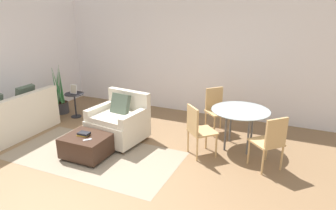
{
  "coord_description": "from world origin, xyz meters",
  "views": [
    {
      "loc": [
        2.52,
        -2.86,
        2.48
      ],
      "look_at": [
        0.43,
        1.87,
        0.75
      ],
      "focal_mm": 32.0,
      "sensor_mm": 36.0,
      "label": 1
    }
  ],
  "objects_px": {
    "tv_remote_primary": "(87,140)",
    "dining_chair_near_left": "(198,128)",
    "picture_frame": "(74,89)",
    "dining_table": "(240,115)",
    "armchair": "(119,122)",
    "book_stack": "(84,134)",
    "potted_plant": "(60,101)",
    "dining_chair_far_left": "(216,107)",
    "dining_chair_near_right": "(271,140)",
    "couch": "(9,121)",
    "ottoman": "(87,145)",
    "side_table": "(75,101)"
  },
  "relations": [
    {
      "from": "potted_plant",
      "to": "picture_frame",
      "type": "xyz_separation_m",
      "value": [
        0.52,
        -0.08,
        0.38
      ]
    },
    {
      "from": "book_stack",
      "to": "dining_chair_near_left",
      "type": "height_order",
      "value": "dining_chair_near_left"
    },
    {
      "from": "picture_frame",
      "to": "dining_chair_far_left",
      "type": "xyz_separation_m",
      "value": [
        3.18,
        0.52,
        -0.15
      ]
    },
    {
      "from": "tv_remote_primary",
      "to": "dining_chair_near_left",
      "type": "bearing_deg",
      "value": 30.31
    },
    {
      "from": "ottoman",
      "to": "side_table",
      "type": "height_order",
      "value": "side_table"
    },
    {
      "from": "picture_frame",
      "to": "dining_table",
      "type": "bearing_deg",
      "value": -1.0
    },
    {
      "from": "ottoman",
      "to": "dining_chair_far_left",
      "type": "xyz_separation_m",
      "value": [
        1.71,
        1.98,
        0.3
      ]
    },
    {
      "from": "tv_remote_primary",
      "to": "side_table",
      "type": "relative_size",
      "value": 0.24
    },
    {
      "from": "couch",
      "to": "potted_plant",
      "type": "xyz_separation_m",
      "value": [
        -0.05,
        1.46,
        -0.02
      ]
    },
    {
      "from": "tv_remote_primary",
      "to": "dining_chair_near_left",
      "type": "xyz_separation_m",
      "value": [
        1.58,
        0.93,
        0.13
      ]
    },
    {
      "from": "book_stack",
      "to": "dining_chair_far_left",
      "type": "distance_m",
      "value": 2.64
    },
    {
      "from": "couch",
      "to": "picture_frame",
      "type": "bearing_deg",
      "value": 71.41
    },
    {
      "from": "ottoman",
      "to": "couch",
      "type": "bearing_deg",
      "value": 177.55
    },
    {
      "from": "tv_remote_primary",
      "to": "dining_table",
      "type": "xyz_separation_m",
      "value": [
        2.17,
        1.51,
        0.25
      ]
    },
    {
      "from": "picture_frame",
      "to": "dining_chair_near_right",
      "type": "relative_size",
      "value": 0.23
    },
    {
      "from": "couch",
      "to": "dining_chair_near_left",
      "type": "bearing_deg",
      "value": 11.21
    },
    {
      "from": "ottoman",
      "to": "tv_remote_primary",
      "type": "bearing_deg",
      "value": -44.27
    },
    {
      "from": "dining_chair_near_left",
      "to": "book_stack",
      "type": "bearing_deg",
      "value": -155.61
    },
    {
      "from": "potted_plant",
      "to": "side_table",
      "type": "bearing_deg",
      "value": -8.89
    },
    {
      "from": "dining_chair_far_left",
      "to": "picture_frame",
      "type": "bearing_deg",
      "value": -170.69
    },
    {
      "from": "couch",
      "to": "book_stack",
      "type": "relative_size",
      "value": 8.56
    },
    {
      "from": "dining_table",
      "to": "dining_chair_near_left",
      "type": "height_order",
      "value": "dining_chair_near_left"
    },
    {
      "from": "ottoman",
      "to": "armchair",
      "type": "bearing_deg",
      "value": 79.47
    },
    {
      "from": "dining_table",
      "to": "dining_chair_near_left",
      "type": "distance_m",
      "value": 0.84
    },
    {
      "from": "picture_frame",
      "to": "dining_table",
      "type": "distance_m",
      "value": 3.77
    },
    {
      "from": "couch",
      "to": "dining_table",
      "type": "xyz_separation_m",
      "value": [
        4.23,
        1.31,
        0.33
      ]
    },
    {
      "from": "tv_remote_primary",
      "to": "potted_plant",
      "type": "relative_size",
      "value": 0.11
    },
    {
      "from": "book_stack",
      "to": "potted_plant",
      "type": "height_order",
      "value": "potted_plant"
    },
    {
      "from": "ottoman",
      "to": "picture_frame",
      "type": "height_order",
      "value": "picture_frame"
    },
    {
      "from": "picture_frame",
      "to": "dining_table",
      "type": "xyz_separation_m",
      "value": [
        3.77,
        -0.07,
        -0.03
      ]
    },
    {
      "from": "tv_remote_primary",
      "to": "dining_chair_near_right",
      "type": "height_order",
      "value": "dining_chair_near_right"
    },
    {
      "from": "picture_frame",
      "to": "tv_remote_primary",
      "type": "bearing_deg",
      "value": -44.59
    },
    {
      "from": "dining_chair_far_left",
      "to": "dining_chair_near_right",
      "type": "bearing_deg",
      "value": -45.0
    },
    {
      "from": "book_stack",
      "to": "dining_chair_far_left",
      "type": "height_order",
      "value": "dining_chair_far_left"
    },
    {
      "from": "dining_table",
      "to": "dining_chair_near_left",
      "type": "bearing_deg",
      "value": -135.0
    },
    {
      "from": "dining_table",
      "to": "picture_frame",
      "type": "bearing_deg",
      "value": 179.0
    },
    {
      "from": "potted_plant",
      "to": "dining_chair_near_right",
      "type": "height_order",
      "value": "potted_plant"
    },
    {
      "from": "dining_table",
      "to": "tv_remote_primary",
      "type": "bearing_deg",
      "value": -145.12
    },
    {
      "from": "book_stack",
      "to": "dining_table",
      "type": "height_order",
      "value": "dining_table"
    },
    {
      "from": "tv_remote_primary",
      "to": "dining_chair_near_left",
      "type": "height_order",
      "value": "dining_chair_near_left"
    },
    {
      "from": "armchair",
      "to": "tv_remote_primary",
      "type": "distance_m",
      "value": 0.91
    },
    {
      "from": "picture_frame",
      "to": "dining_chair_near_right",
      "type": "distance_m",
      "value": 4.41
    },
    {
      "from": "armchair",
      "to": "dining_chair_near_left",
      "type": "distance_m",
      "value": 1.57
    },
    {
      "from": "armchair",
      "to": "book_stack",
      "type": "bearing_deg",
      "value": -104.29
    },
    {
      "from": "armchair",
      "to": "dining_chair_near_right",
      "type": "relative_size",
      "value": 1.15
    },
    {
      "from": "tv_remote_primary",
      "to": "dining_table",
      "type": "bearing_deg",
      "value": 34.88
    },
    {
      "from": "ottoman",
      "to": "dining_chair_near_right",
      "type": "distance_m",
      "value": 3.01
    },
    {
      "from": "armchair",
      "to": "ottoman",
      "type": "relative_size",
      "value": 1.4
    },
    {
      "from": "potted_plant",
      "to": "picture_frame",
      "type": "relative_size",
      "value": 5.95
    },
    {
      "from": "tv_remote_primary",
      "to": "picture_frame",
      "type": "distance_m",
      "value": 2.27
    }
  ]
}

